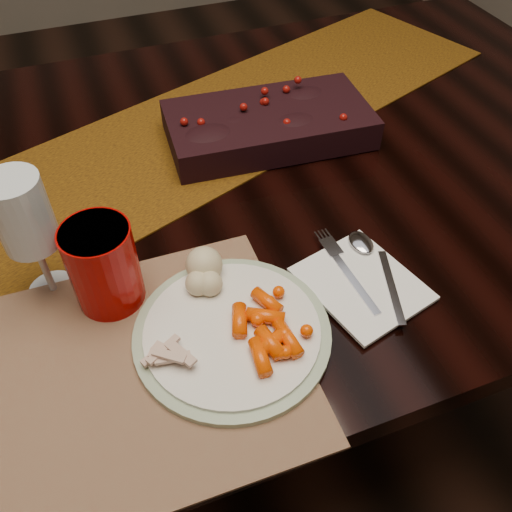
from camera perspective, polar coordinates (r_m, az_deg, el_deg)
name	(u,v)px	position (r m, az deg, el deg)	size (l,w,h in m)	color
floor	(212,400)	(1.51, -4.67, -14.83)	(5.00, 5.00, 0.00)	black
dining_table	(202,315)	(1.19, -5.74, -6.21)	(1.80, 1.00, 0.75)	black
table_runner	(146,160)	(0.98, -11.52, 9.91)	(1.57, 0.32, 0.00)	#431D03
centerpiece	(269,120)	(0.99, 1.35, 14.10)	(0.36, 0.18, 0.07)	black
placemat_main	(105,380)	(0.69, -15.59, -12.42)	(0.48, 0.35, 0.00)	brown
dinner_plate	(232,332)	(0.69, -2.53, -8.04)	(0.25, 0.25, 0.01)	white
baby_carrots	(247,333)	(0.67, -0.98, -8.08)	(0.11, 0.09, 0.02)	#F54600
mashed_potatoes	(207,266)	(0.72, -5.19, -1.09)	(0.09, 0.08, 0.05)	tan
turkey_shreds	(167,351)	(0.66, -9.34, -9.85)	(0.06, 0.05, 0.01)	#A28A7E
napkin	(362,284)	(0.76, 11.05, -2.87)	(0.14, 0.16, 0.01)	white
fork	(349,274)	(0.76, 9.75, -1.84)	(0.02, 0.15, 0.00)	silver
spoon	(381,272)	(0.77, 13.05, -1.68)	(0.03, 0.16, 0.00)	white
red_cup	(104,266)	(0.71, -15.76, -1.00)	(0.09, 0.09, 0.12)	#9C0402
wine_glass	(33,241)	(0.73, -22.39, 1.48)	(0.07, 0.07, 0.19)	silver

